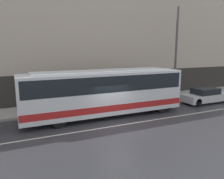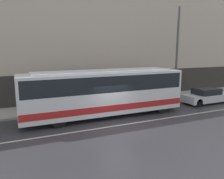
% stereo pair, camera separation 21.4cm
% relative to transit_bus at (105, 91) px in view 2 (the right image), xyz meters
% --- Properties ---
extents(ground_plane, '(60.00, 60.00, 0.00)m').
position_rel_transit_bus_xyz_m(ground_plane, '(0.02, -2.29, -1.94)').
color(ground_plane, '#333338').
extents(sidewalk, '(60.00, 3.17, 0.17)m').
position_rel_transit_bus_xyz_m(sidewalk, '(0.02, 3.30, -1.86)').
color(sidewalk, '#A09E99').
rests_on(sidewalk, ground_plane).
extents(building_facade, '(60.00, 0.35, 11.49)m').
position_rel_transit_bus_xyz_m(building_facade, '(0.02, 5.03, 3.60)').
color(building_facade, '#B7A899').
rests_on(building_facade, ground_plane).
extents(lane_stripe, '(54.00, 0.14, 0.01)m').
position_rel_transit_bus_xyz_m(lane_stripe, '(0.02, -2.29, -1.94)').
color(lane_stripe, beige).
rests_on(lane_stripe, ground_plane).
extents(transit_bus, '(12.05, 2.48, 3.45)m').
position_rel_transit_bus_xyz_m(transit_bus, '(0.00, 0.00, 0.00)').
color(transit_bus, silver).
rests_on(transit_bus, ground_plane).
extents(sedan_white_front, '(4.76, 1.79, 1.39)m').
position_rel_transit_bus_xyz_m(sedan_white_front, '(10.22, -0.00, -1.28)').
color(sedan_white_front, silver).
rests_on(sedan_white_front, ground_plane).
extents(utility_pole_near, '(0.21, 0.21, 8.69)m').
position_rel_transit_bus_xyz_m(utility_pole_near, '(8.36, 2.26, 2.57)').
color(utility_pole_near, '#4C4C4F').
rests_on(utility_pole_near, sidewalk).
extents(pedestrian_waiting, '(0.36, 0.36, 1.78)m').
position_rel_transit_bus_xyz_m(pedestrian_waiting, '(-3.72, 2.91, -0.93)').
color(pedestrian_waiting, '#1E5933').
rests_on(pedestrian_waiting, sidewalk).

